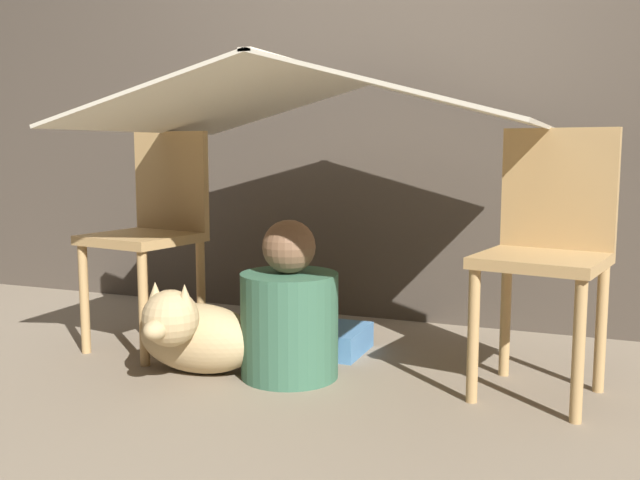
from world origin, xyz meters
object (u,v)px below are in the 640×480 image
chair_left (154,227)px  person_front (289,315)px  dog (193,333)px  chair_right (547,246)px

chair_left → person_front: size_ratio=1.56×
chair_left → dog: size_ratio=1.85×
chair_left → person_front: 0.74m
chair_left → chair_right: (1.50, -0.00, 0.00)m
chair_left → dog: 0.56m
person_front → chair_right: bearing=11.2°
chair_right → person_front: chair_right is taller
chair_right → person_front: bearing=-157.8°
chair_right → person_front: (-0.84, -0.17, -0.27)m
chair_left → dog: (0.34, -0.28, -0.33)m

